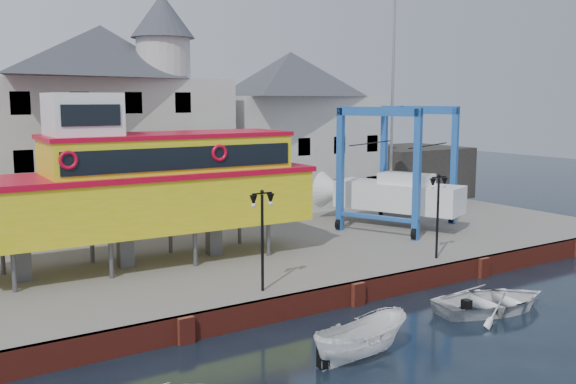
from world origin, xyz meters
TOP-DOWN VIEW (x-y plane):
  - ground at (0.00, 0.00)m, footprint 140.00×140.00m
  - hardstanding at (0.00, 11.00)m, footprint 44.00×22.00m
  - quay_wall at (-0.00, 0.10)m, footprint 44.00×0.47m
  - building_white_main at (-4.87, 18.39)m, footprint 14.00×8.30m
  - building_white_right at (9.00, 19.00)m, footprint 12.00×8.00m
  - shed_dark at (19.00, 17.00)m, footprint 8.00×7.00m
  - lamp_post_left at (-4.00, 1.20)m, footprint 1.12×0.32m
  - lamp_post_right at (6.00, 1.20)m, footprint 1.12×0.32m
  - tour_boat at (-7.41, 7.97)m, footprint 18.66×4.92m
  - travel_lift at (9.48, 8.97)m, footprint 8.09×9.57m
  - motorboat_a at (-3.52, -4.56)m, footprint 4.17×1.84m
  - motorboat_b at (4.32, -3.68)m, footprint 5.89×4.70m

SIDE VIEW (x-z plane):
  - ground at x=0.00m, z-range 0.00..0.00m
  - motorboat_a at x=-3.52m, z-range -0.78..0.78m
  - motorboat_b at x=4.32m, z-range -0.54..0.54m
  - hardstanding at x=0.00m, z-range 0.00..1.00m
  - quay_wall at x=0.00m, z-range 0.00..1.00m
  - shed_dark at x=19.00m, z-range 1.00..5.00m
  - travel_lift at x=9.48m, z-range -3.73..10.45m
  - lamp_post_left at x=-4.00m, z-range 2.07..6.27m
  - lamp_post_right at x=6.00m, z-range 2.07..6.27m
  - tour_boat at x=-7.41m, z-range 0.77..8.85m
  - building_white_right at x=9.00m, z-range 1.00..12.20m
  - building_white_main at x=-4.87m, z-range 0.34..14.34m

